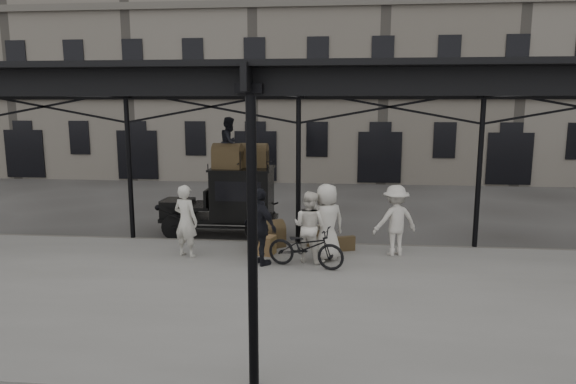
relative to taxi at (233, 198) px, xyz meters
name	(u,v)px	position (x,y,z in m)	size (l,w,h in m)	color
ground	(292,269)	(2.16, -3.10, -1.20)	(120.00, 120.00, 0.00)	#383533
platform	(283,295)	(2.16, -5.10, -1.13)	(28.00, 8.00, 0.15)	slate
canopy	(284,82)	(2.16, -4.83, 3.39)	(22.50, 9.00, 4.74)	black
building_frontage	(321,52)	(2.16, 14.90, 5.80)	(64.00, 8.00, 14.00)	slate
taxi	(233,198)	(0.00, 0.00, 0.00)	(3.65, 1.55, 2.18)	black
porter_left	(186,221)	(-0.67, -2.78, -0.10)	(0.70, 0.46, 1.92)	beige
porter_midleft	(309,227)	(2.58, -2.89, -0.14)	(0.89, 0.69, 1.82)	silver
porter_centre	(327,222)	(3.02, -2.72, -0.06)	(0.97, 0.63, 1.99)	beige
porter_official	(260,227)	(1.38, -3.31, -0.08)	(1.14, 0.47, 1.94)	black
porter_right	(395,220)	(4.82, -2.11, -0.11)	(1.22, 0.70, 1.89)	beige
bicycle	(306,247)	(2.53, -3.39, -0.54)	(0.68, 1.94, 1.02)	black
porter_roof	(230,143)	(-0.03, -0.10, 1.75)	(0.76, 0.59, 1.55)	black
steamer_trunk_roof_near	(228,158)	(-0.08, -0.25, 1.30)	(0.88, 0.54, 0.64)	#4B3C22
steamer_trunk_roof_far	(254,157)	(0.67, 0.20, 1.29)	(0.84, 0.52, 0.62)	#4B3C22
steamer_trunk_platform	(268,236)	(1.36, -1.70, -0.74)	(0.87, 0.53, 0.64)	#4B3C22
wicker_hamper	(263,245)	(1.32, -2.39, -0.80)	(0.60, 0.45, 0.50)	brown
suitcase_upright	(312,237)	(2.58, -1.30, -0.83)	(0.15, 0.60, 0.45)	#4B3C22
suitcase_flat	(344,244)	(3.49, -1.87, -0.85)	(0.60, 0.15, 0.40)	#4B3C22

